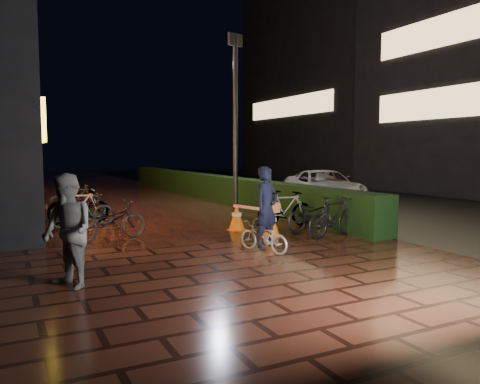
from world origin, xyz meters
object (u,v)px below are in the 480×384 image
cyclist (265,221)px  traffic_barrier (253,220)px  cart_assembly (266,196)px  bystander_person (68,231)px  van (323,187)px

cyclist → traffic_barrier: cyclist is taller
cart_assembly → cyclist: bearing=-120.1°
traffic_barrier → bystander_person: bearing=-148.4°
cart_assembly → bystander_person: bearing=-138.2°
bystander_person → cyclist: (3.71, 0.80, -0.21)m
traffic_barrier → van: bearing=38.7°
traffic_barrier → cart_assembly: 3.93m
cyclist → traffic_barrier: 2.16m
bystander_person → traffic_barrier: bearing=98.5°
van → cart_assembly: (-2.95, -0.91, -0.10)m
van → traffic_barrier: (-5.17, -4.15, -0.31)m
bystander_person → traffic_barrier: size_ratio=1.05×
bystander_person → van: size_ratio=0.37×
bystander_person → cart_assembly: bearing=108.6°
bystander_person → van: bearing=102.4°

